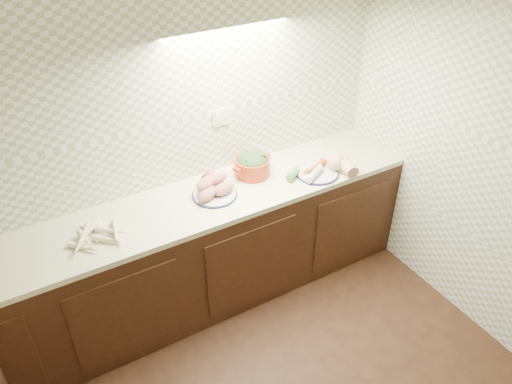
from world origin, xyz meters
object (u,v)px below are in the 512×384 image
sweet_potato_plate (213,188)px  veg_plate (325,166)px  parsnip_pile (99,233)px  onion_bowl (212,180)px  dutch_oven (252,164)px

sweet_potato_plate → veg_plate: 0.85m
parsnip_pile → veg_plate: veg_plate is taller
parsnip_pile → veg_plate: (1.64, -0.11, 0.03)m
onion_bowl → dutch_oven: bearing=-2.7°
onion_bowl → veg_plate: size_ratio=0.31×
parsnip_pile → dutch_oven: bearing=6.6°
parsnip_pile → veg_plate: 1.64m
sweet_potato_plate → dutch_oven: dutch_oven is taller
dutch_oven → parsnip_pile: bearing=173.5°
veg_plate → parsnip_pile: bearing=176.0°
dutch_oven → veg_plate: size_ratio=0.63×
parsnip_pile → sweet_potato_plate: 0.81m
parsnip_pile → dutch_oven: (1.17, 0.14, 0.06)m
sweet_potato_plate → veg_plate: bearing=-10.5°
sweet_potato_plate → veg_plate: size_ratio=0.60×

